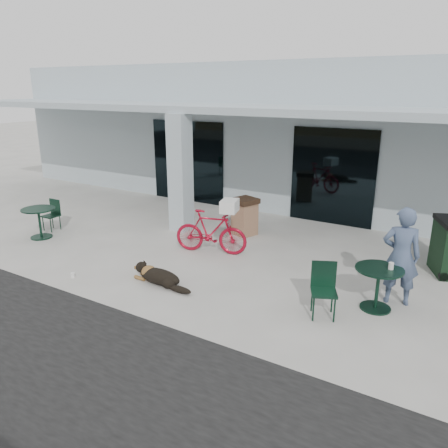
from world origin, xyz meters
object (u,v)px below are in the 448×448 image
Objects in this scene: dog at (160,276)px; cafe_table_near at (40,223)px; cafe_chair_near at (51,215)px; cafe_table_far at (377,289)px; trash_receptacle at (245,217)px; cafe_chair_far_a at (324,291)px; bicycle at (211,232)px; person at (401,256)px.

dog is 4.51m from cafe_table_near.
cafe_table_far is (8.66, 0.04, -0.03)m from cafe_chair_near.
cafe_chair_far_a is at bearing -44.10° from trash_receptacle.
cafe_table_far reaches higher than dog.
cafe_table_far is at bearing -31.05° from trash_receptacle.
bicycle is 2.03m from dog.
person reaches higher than cafe_chair_far_a.
cafe_table_far is 0.72m from person.
trash_receptacle reaches higher than cafe_chair_near.
person is (4.17, 1.65, 0.72)m from dog.
cafe_table_far is (3.99, -0.79, -0.13)m from bicycle.
person reaches higher than cafe_table_far.
cafe_chair_near is at bearing 116.52° from cafe_table_near.
cafe_chair_far_a is at bearing -6.21° from cafe_chair_near.
person is at bearing -110.31° from bicycle.
person reaches higher than cafe_chair_near.
trash_receptacle reaches higher than dog.
cafe_chair_near reaches higher than cafe_table_far.
cafe_table_near is at bearing 92.08° from bicycle.
bicycle is at bearing 130.14° from cafe_chair_far_a.
person is at bearing 6.87° from cafe_table_near.
bicycle reaches higher than cafe_table_near.
cafe_table_near is 1.01× the size of cafe_table_far.
bicycle is 0.96× the size of person.
cafe_chair_far_a is 0.52× the size of person.
trash_receptacle is at bearing -16.78° from bicycle.
trash_receptacle is at bearing -38.65° from person.
bicycle is 1.84× the size of cafe_chair_far_a.
bicycle is 2.06× the size of cafe_chair_near.
cafe_table_near is 5.33m from trash_receptacle.
person reaches higher than trash_receptacle.
dog is 1.18× the size of cafe_chair_far_a.
bicycle reaches higher than cafe_chair_near.
cafe_chair_far_a is 0.95× the size of trash_receptacle.
cafe_table_near reaches higher than cafe_table_far.
bicycle is at bearing 9.09° from cafe_chair_near.
cafe_table_far is 4.62m from trash_receptacle.
cafe_chair_near is 0.85× the size of trash_receptacle.
cafe_chair_far_a is at bearing -133.34° from cafe_table_far.
person is (4.24, -0.35, 0.38)m from bicycle.
cafe_table_far is 0.88× the size of cafe_chair_far_a.
trash_receptacle is (4.42, 2.98, 0.10)m from cafe_table_near.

